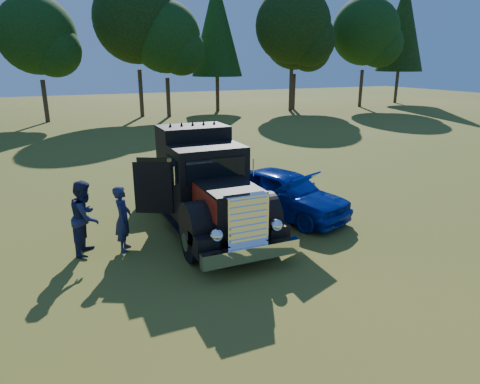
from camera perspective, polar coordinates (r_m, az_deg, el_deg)
name	(u,v)px	position (r m, az deg, el deg)	size (l,w,h in m)	color
ground	(225,250)	(11.64, -1.97, -7.78)	(120.00, 120.00, 0.00)	#3F5218
treeline	(94,24)	(37.71, -18.91, 20.42)	(72.10, 24.04, 13.84)	#2D2116
diamond_t_truck	(203,187)	(12.81, -4.90, 0.65)	(3.27, 7.16, 3.00)	black
hotrod_coupe	(284,193)	(14.04, 5.95, -0.08)	(3.34, 4.85, 1.89)	#0730AA
spectator_near	(123,219)	(11.76, -15.33, -3.44)	(0.65, 0.43, 1.78)	#1A1B3D
spectator_far	(86,217)	(11.86, -19.90, -3.18)	(0.96, 0.75, 1.98)	#1D2145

